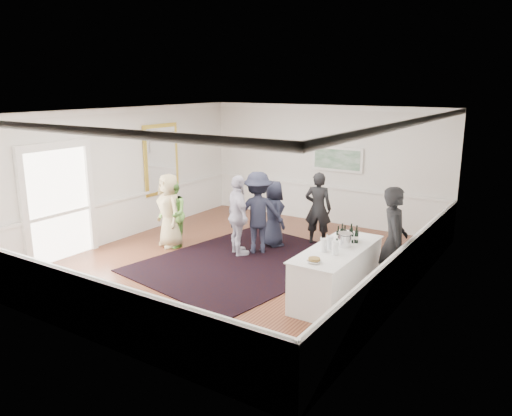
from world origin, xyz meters
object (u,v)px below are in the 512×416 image
Objects in this scene: bartender at (394,241)px; guest_green at (172,214)px; serving_table at (337,273)px; nut_bowl at (314,260)px; guest_lilac at (238,216)px; guest_dark_a at (258,213)px; ice_bucket at (345,240)px; guest_tan at (169,211)px; guest_navy at (274,214)px; guest_dark_b at (318,208)px.

guest_green is (-5.16, -0.14, -0.20)m from bartender.
nut_bowl is at bearing -91.52° from serving_table.
guest_lilac is 0.46m from guest_dark_a.
guest_tan is at bearing 174.74° from ice_bucket.
serving_table is 1.47× the size of guest_navy.
ice_bucket is at bearing 18.09° from guest_tan.
guest_lilac is at bearing 35.82° from guest_tan.
guest_green reaches higher than guest_navy.
guest_green is at bearing -16.07° from guest_dark_a.
serving_table is at bearing 15.91° from guest_tan.
guest_green is at bearing 69.15° from bartender.
serving_table is at bearing 88.48° from nut_bowl.
guest_tan is 2.43m from guest_navy.
ice_bucket is at bearing 118.48° from guest_dark_a.
guest_navy is 3.73m from nut_bowl.
guest_tan is 7.59× the size of nut_bowl.
guest_lilac is 1.04× the size of guest_dark_b.
guest_tan reaches higher than guest_navy.
guest_dark_a is (0.28, 0.37, 0.03)m from guest_lilac.
guest_dark_b is 6.70× the size of ice_bucket.
ice_bucket is 1.14× the size of nut_bowl.
serving_table is 1.45× the size of guest_green.
guest_dark_b is at bearing -160.44° from guest_dark_a.
guest_navy is at bearing 145.03° from ice_bucket.
guest_dark_a is at bearing 120.73° from guest_navy.
guest_navy is at bearing -132.02° from guest_dark_a.
guest_navy is (-3.23, 1.20, -0.21)m from bartender.
guest_green is (-4.40, 0.59, 0.32)m from serving_table.
nut_bowl is (2.49, -2.20, 0.04)m from guest_dark_a.
serving_table is at bearing -108.75° from ice_bucket.
guest_lilac reaches higher than guest_dark_b.
guest_dark_b is at bearing -87.17° from guest_lilac.
guest_lilac reaches higher than ice_bucket.
ice_bucket is at bearing 85.62° from nut_bowl.
guest_lilac is at bearing 41.60° from guest_dark_b.
bartender is 1.14× the size of guest_dark_b.
guest_lilac is 2.02m from guest_dark_b.
guest_lilac is (-2.80, 0.96, 0.43)m from serving_table.
guest_lilac is (-3.55, 0.22, -0.09)m from bartender.
guest_lilac is 2.96m from ice_bucket.
guest_tan is 1.00× the size of guest_dark_b.
guest_dark_a reaches higher than ice_bucket.
serving_table is 1.28× the size of guest_lilac.
guest_dark_b is 7.61× the size of nut_bowl.
guest_navy is at bearing -71.71° from guest_lilac.
guest_tan is at bearing 161.85° from nut_bowl.
guest_tan is 4.57m from ice_bucket.
guest_lilac reaches higher than guest_green.
guest_dark_b reaches higher than guest_green.
guest_lilac reaches higher than guest_navy.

